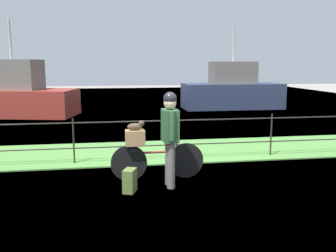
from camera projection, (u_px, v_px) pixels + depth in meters
ground_plane at (196, 187)px, 6.59m from camera, size 60.00×60.00×0.00m
grass_strip at (171, 151)px, 9.21m from camera, size 27.00×2.40×0.03m
harbor_water at (140, 108)px, 17.98m from camera, size 30.00×30.00×0.00m
iron_fence at (177, 134)px, 8.33m from camera, size 18.04×0.04×1.01m
bicycle_main at (157, 161)px, 6.98m from camera, size 1.76×0.17×0.67m
wooden_crate at (135, 138)px, 6.83m from camera, size 0.35×0.26×0.28m
terrier_dog at (136, 126)px, 6.80m from camera, size 0.32×0.14×0.18m
cyclist_person at (170, 131)px, 6.46m from camera, size 0.27×0.54×1.68m
backpack_on_paving at (130, 181)px, 6.30m from camera, size 0.27×0.33×0.40m
moored_boat_near at (14, 96)px, 15.32m from camera, size 5.31×3.11×3.90m
moored_boat_mid at (232, 91)px, 17.89m from camera, size 4.73×1.86×3.83m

